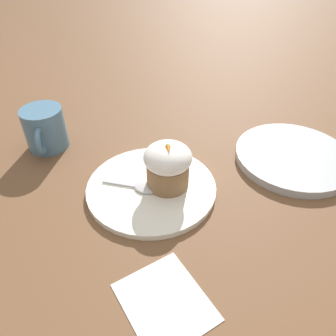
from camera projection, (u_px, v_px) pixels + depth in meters
name	position (u px, v px, depth m)	size (l,w,h in m)	color
ground_plane	(151.00, 190.00, 0.65)	(4.00, 4.00, 0.00)	brown
dessert_plate	(151.00, 188.00, 0.65)	(0.25, 0.25, 0.01)	white
carrot_cake	(168.00, 166.00, 0.61)	(0.09, 0.09, 0.10)	olive
spoon	(142.00, 186.00, 0.64)	(0.06, 0.12, 0.01)	silver
coffee_cup	(45.00, 129.00, 0.74)	(0.13, 0.09, 0.10)	teal
side_plate	(293.00, 157.00, 0.72)	(0.25, 0.25, 0.02)	#B2B7BC
paper_napkin	(165.00, 302.00, 0.47)	(0.17, 0.16, 0.00)	white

